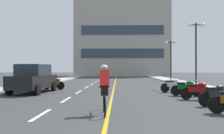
{
  "coord_description": "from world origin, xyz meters",
  "views": [
    {
      "loc": [
        0.59,
        -2.27,
        1.56
      ],
      "look_at": [
        0.05,
        19.85,
        1.68
      ],
      "focal_mm": 39.77,
      "sensor_mm": 36.0,
      "label": 1
    }
  ],
  "objects_px": {
    "street_lamp_mid": "(196,40)",
    "motorcycle_3": "(216,94)",
    "cyclist_rider": "(104,88)",
    "street_lamp_far": "(171,51)",
    "parked_car_near": "(33,78)",
    "motorcycle_4": "(198,90)",
    "motorcycle_6": "(173,85)",
    "motorcycle_7": "(53,83)",
    "motorcycle_5": "(186,88)"
  },
  "relations": [
    {
      "from": "street_lamp_far",
      "to": "motorcycle_7",
      "type": "bearing_deg",
      "value": -131.39
    },
    {
      "from": "motorcycle_3",
      "to": "motorcycle_6",
      "type": "distance_m",
      "value": 5.88
    },
    {
      "from": "street_lamp_far",
      "to": "parked_car_near",
      "type": "height_order",
      "value": "street_lamp_far"
    },
    {
      "from": "street_lamp_mid",
      "to": "motorcycle_6",
      "type": "height_order",
      "value": "street_lamp_mid"
    },
    {
      "from": "street_lamp_mid",
      "to": "motorcycle_3",
      "type": "relative_size",
      "value": 3.23
    },
    {
      "from": "motorcycle_5",
      "to": "cyclist_rider",
      "type": "xyz_separation_m",
      "value": [
        -4.29,
        -5.47,
        0.41
      ]
    },
    {
      "from": "motorcycle_4",
      "to": "motorcycle_3",
      "type": "bearing_deg",
      "value": -85.99
    },
    {
      "from": "street_lamp_mid",
      "to": "motorcycle_6",
      "type": "bearing_deg",
      "value": -122.18
    },
    {
      "from": "motorcycle_3",
      "to": "motorcycle_4",
      "type": "relative_size",
      "value": 0.97
    },
    {
      "from": "street_lamp_far",
      "to": "parked_car_near",
      "type": "xyz_separation_m",
      "value": [
        -11.97,
        -15.41,
        -2.8
      ]
    },
    {
      "from": "parked_car_near",
      "to": "motorcycle_4",
      "type": "xyz_separation_m",
      "value": [
        9.34,
        -3.26,
        -0.44
      ]
    },
    {
      "from": "street_lamp_mid",
      "to": "cyclist_rider",
      "type": "bearing_deg",
      "value": -119.34
    },
    {
      "from": "motorcycle_5",
      "to": "motorcycle_6",
      "type": "height_order",
      "value": "same"
    },
    {
      "from": "cyclist_rider",
      "to": "street_lamp_mid",
      "type": "bearing_deg",
      "value": 60.66
    },
    {
      "from": "street_lamp_mid",
      "to": "motorcycle_5",
      "type": "bearing_deg",
      "value": -111.28
    },
    {
      "from": "motorcycle_6",
      "to": "street_lamp_mid",
      "type": "bearing_deg",
      "value": 57.82
    },
    {
      "from": "street_lamp_far",
      "to": "motorcycle_3",
      "type": "bearing_deg",
      "value": -96.88
    },
    {
      "from": "parked_car_near",
      "to": "motorcycle_7",
      "type": "distance_m",
      "value": 2.64
    },
    {
      "from": "street_lamp_far",
      "to": "motorcycle_6",
      "type": "relative_size",
      "value": 2.97
    },
    {
      "from": "parked_car_near",
      "to": "cyclist_rider",
      "type": "height_order",
      "value": "parked_car_near"
    },
    {
      "from": "street_lamp_far",
      "to": "motorcycle_6",
      "type": "distance_m",
      "value": 15.42
    },
    {
      "from": "parked_car_near",
      "to": "motorcycle_7",
      "type": "bearing_deg",
      "value": 76.33
    },
    {
      "from": "motorcycle_3",
      "to": "motorcycle_5",
      "type": "bearing_deg",
      "value": 94.35
    },
    {
      "from": "parked_car_near",
      "to": "motorcycle_6",
      "type": "height_order",
      "value": "parked_car_near"
    },
    {
      "from": "motorcycle_3",
      "to": "motorcycle_5",
      "type": "distance_m",
      "value": 3.57
    },
    {
      "from": "street_lamp_mid",
      "to": "motorcycle_6",
      "type": "xyz_separation_m",
      "value": [
        -3.01,
        -4.78,
        -3.51
      ]
    },
    {
      "from": "street_lamp_far",
      "to": "motorcycle_3",
      "type": "xyz_separation_m",
      "value": [
        -2.49,
        -20.63,
        -3.24
      ]
    },
    {
      "from": "street_lamp_mid",
      "to": "motorcycle_5",
      "type": "height_order",
      "value": "street_lamp_mid"
    },
    {
      "from": "motorcycle_7",
      "to": "street_lamp_mid",
      "type": "bearing_deg",
      "value": 14.31
    },
    {
      "from": "parked_car_near",
      "to": "cyclist_rider",
      "type": "bearing_deg",
      "value": -55.37
    },
    {
      "from": "street_lamp_far",
      "to": "motorcycle_4",
      "type": "xyz_separation_m",
      "value": [
        -2.63,
        -18.67,
        -3.24
      ]
    },
    {
      "from": "cyclist_rider",
      "to": "motorcycle_4",
      "type": "bearing_deg",
      "value": 41.08
    },
    {
      "from": "motorcycle_7",
      "to": "cyclist_rider",
      "type": "xyz_separation_m",
      "value": [
        4.3,
        -9.65,
        0.41
      ]
    },
    {
      "from": "street_lamp_mid",
      "to": "parked_car_near",
      "type": "relative_size",
      "value": 1.23
    },
    {
      "from": "street_lamp_mid",
      "to": "motorcycle_5",
      "type": "relative_size",
      "value": 3.23
    },
    {
      "from": "parked_car_near",
      "to": "motorcycle_7",
      "type": "relative_size",
      "value": 2.56
    },
    {
      "from": "motorcycle_6",
      "to": "motorcycle_7",
      "type": "bearing_deg",
      "value": 167.26
    },
    {
      "from": "parked_car_near",
      "to": "motorcycle_5",
      "type": "relative_size",
      "value": 2.63
    },
    {
      "from": "motorcycle_6",
      "to": "cyclist_rider",
      "type": "xyz_separation_m",
      "value": [
        -4.04,
        -7.76,
        0.41
      ]
    },
    {
      "from": "parked_car_near",
      "to": "cyclist_rider",
      "type": "distance_m",
      "value": 8.65
    },
    {
      "from": "street_lamp_far",
      "to": "motorcycle_6",
      "type": "xyz_separation_m",
      "value": [
        -3.01,
        -14.77,
        -3.24
      ]
    },
    {
      "from": "motorcycle_3",
      "to": "cyclist_rider",
      "type": "height_order",
      "value": "cyclist_rider"
    },
    {
      "from": "parked_car_near",
      "to": "motorcycle_3",
      "type": "relative_size",
      "value": 2.64
    },
    {
      "from": "street_lamp_mid",
      "to": "cyclist_rider",
      "type": "xyz_separation_m",
      "value": [
        -7.05,
        -12.54,
        -3.09
      ]
    },
    {
      "from": "motorcycle_6",
      "to": "cyclist_rider",
      "type": "distance_m",
      "value": 8.76
    },
    {
      "from": "street_lamp_mid",
      "to": "motorcycle_4",
      "type": "distance_m",
      "value": 9.72
    },
    {
      "from": "street_lamp_mid",
      "to": "motorcycle_3",
      "type": "height_order",
      "value": "street_lamp_mid"
    },
    {
      "from": "motorcycle_3",
      "to": "cyclist_rider",
      "type": "distance_m",
      "value": 4.96
    },
    {
      "from": "street_lamp_mid",
      "to": "motorcycle_7",
      "type": "xyz_separation_m",
      "value": [
        -11.35,
        -2.9,
        -3.51
      ]
    },
    {
      "from": "motorcycle_4",
      "to": "motorcycle_7",
      "type": "height_order",
      "value": "same"
    }
  ]
}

